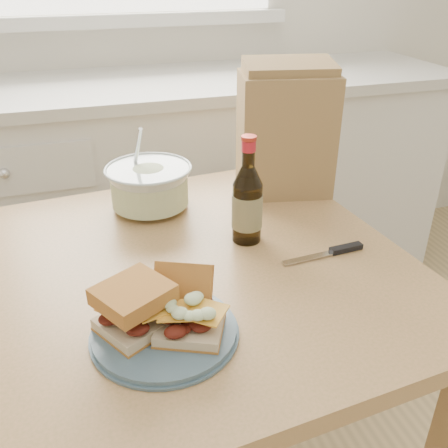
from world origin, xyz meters
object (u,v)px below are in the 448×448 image
object	(u,v)px
plate	(165,332)
paper_bag	(285,135)
dining_table	(196,304)
coleslaw_bowl	(150,188)
beer_bottle	(247,203)

from	to	relation	value
plate	paper_bag	bearing A→B (deg)	49.15
dining_table	coleslaw_bowl	distance (m)	0.34
dining_table	paper_bag	world-z (taller)	paper_bag
dining_table	beer_bottle	world-z (taller)	beer_bottle
dining_table	plate	bearing A→B (deg)	-122.40
coleslaw_bowl	beer_bottle	world-z (taller)	beer_bottle
dining_table	paper_bag	bearing A→B (deg)	36.68
plate	coleslaw_bowl	world-z (taller)	coleslaw_bowl
paper_bag	coleslaw_bowl	bearing A→B (deg)	-167.54
plate	beer_bottle	xyz separation A→B (m)	(0.25, 0.27, 0.09)
coleslaw_bowl	paper_bag	world-z (taller)	paper_bag
dining_table	beer_bottle	size ratio (longest dim) A/B	3.94
dining_table	plate	xyz separation A→B (m)	(-0.11, -0.21, 0.12)
plate	paper_bag	size ratio (longest dim) A/B	0.78
dining_table	beer_bottle	xyz separation A→B (m)	(0.14, 0.06, 0.21)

